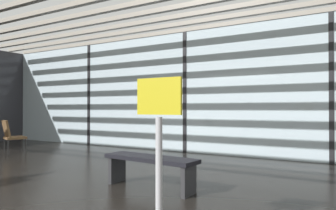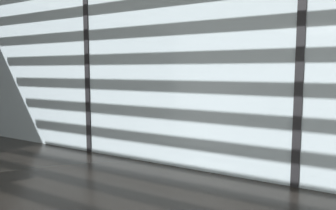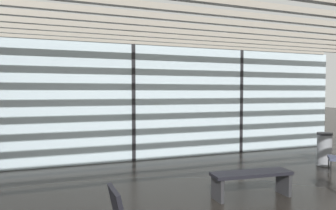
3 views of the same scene
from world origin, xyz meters
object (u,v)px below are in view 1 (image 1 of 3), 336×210
parked_airplane (212,90)px  waiting_bench (150,164)px  lounge_chair_1 (11,134)px  info_sign (159,166)px

parked_airplane → waiting_bench: parked_airplane is taller
lounge_chair_1 → waiting_bench: lounge_chair_1 is taller
parked_airplane → lounge_chair_1: size_ratio=13.16×
parked_airplane → info_sign: bearing=-70.0°
parked_airplane → waiting_bench: size_ratio=7.48×
info_sign → lounge_chair_1: bearing=156.4°
lounge_chair_1 → parked_airplane: bearing=-83.1°
lounge_chair_1 → waiting_bench: (5.15, -1.19, -0.13)m
parked_airplane → lounge_chair_1: 9.18m
lounge_chair_1 → waiting_bench: bearing=-173.0°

